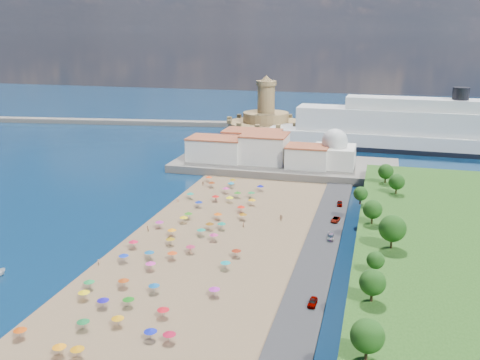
# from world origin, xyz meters

# --- Properties ---
(ground) EXTENTS (700.00, 700.00, 0.00)m
(ground) POSITION_xyz_m (0.00, 0.00, 0.00)
(ground) COLOR #071938
(ground) RESTS_ON ground
(terrace) EXTENTS (90.00, 36.00, 3.00)m
(terrace) POSITION_xyz_m (10.00, 73.00, 1.50)
(terrace) COLOR #59544C
(terrace) RESTS_ON ground
(jetty) EXTENTS (18.00, 70.00, 2.40)m
(jetty) POSITION_xyz_m (-12.00, 108.00, 1.20)
(jetty) COLOR #59544C
(jetty) RESTS_ON ground
(breakwater) EXTENTS (199.03, 34.77, 2.60)m
(breakwater) POSITION_xyz_m (-110.00, 153.00, 1.30)
(breakwater) COLOR #59544C
(breakwater) RESTS_ON ground
(waterfront_buildings) EXTENTS (57.00, 29.00, 11.00)m
(waterfront_buildings) POSITION_xyz_m (-3.05, 73.64, 7.88)
(waterfront_buildings) COLOR silver
(waterfront_buildings) RESTS_ON terrace
(domed_building) EXTENTS (16.00, 16.00, 15.00)m
(domed_building) POSITION_xyz_m (30.00, 71.00, 8.97)
(domed_building) COLOR silver
(domed_building) RESTS_ON terrace
(fortress) EXTENTS (40.00, 40.00, 32.40)m
(fortress) POSITION_xyz_m (-12.00, 138.00, 6.68)
(fortress) COLOR #A58952
(fortress) RESTS_ON ground
(cruise_ship) EXTENTS (138.64, 25.11, 30.15)m
(cruise_ship) POSITION_xyz_m (62.48, 122.57, 8.93)
(cruise_ship) COLOR black
(cruise_ship) RESTS_ON ground
(beach_parasols) EXTENTS (32.20, 114.37, 2.20)m
(beach_parasols) POSITION_xyz_m (-1.22, -10.90, 2.15)
(beach_parasols) COLOR gray
(beach_parasols) RESTS_ON beach
(beachgoers) EXTENTS (37.61, 72.15, 1.87)m
(beachgoers) POSITION_xyz_m (-2.27, 9.30, 1.13)
(beachgoers) COLOR tan
(beachgoers) RESTS_ON beach
(parked_cars) EXTENTS (2.76, 70.62, 1.40)m
(parked_cars) POSITION_xyz_m (36.00, 2.02, 1.37)
(parked_cars) COLOR gray
(parked_cars) RESTS_ON promenade
(hillside_trees) EXTENTS (14.81, 107.77, 8.08)m
(hillside_trees) POSITION_xyz_m (48.83, -9.79, 10.07)
(hillside_trees) COLOR #382314
(hillside_trees) RESTS_ON hillside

